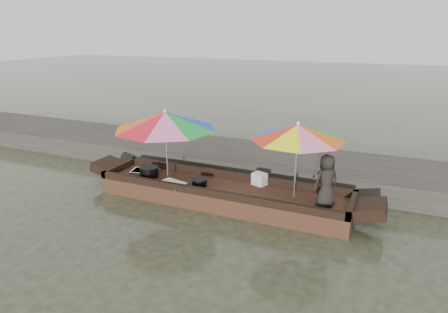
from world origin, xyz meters
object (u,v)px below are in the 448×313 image
at_px(supply_bag, 259,179).
at_px(tray_crayfish, 144,172).
at_px(charcoal_grill, 199,183).
at_px(vendor, 326,181).
at_px(cooking_pot, 149,172).
at_px(umbrella_stern, 296,162).
at_px(umbrella_bow, 166,145).
at_px(boat_hull, 222,195).
at_px(tray_scallop, 172,184).

bearing_deg(supply_bag, tray_crayfish, -170.69).
relative_size(tray_crayfish, supply_bag, 2.07).
distance_m(charcoal_grill, vendor, 2.66).
relative_size(cooking_pot, umbrella_stern, 0.24).
bearing_deg(umbrella_bow, vendor, -1.45).
bearing_deg(supply_bag, cooking_pot, -167.92).
height_order(boat_hull, supply_bag, supply_bag).
relative_size(tray_scallop, charcoal_grill, 1.85).
distance_m(boat_hull, cooking_pot, 1.80).
bearing_deg(umbrella_stern, cooking_pot, -178.72).
bearing_deg(charcoal_grill, supply_bag, 26.92).
relative_size(charcoal_grill, supply_bag, 1.12).
height_order(charcoal_grill, supply_bag, supply_bag).
height_order(vendor, umbrella_stern, umbrella_stern).
bearing_deg(vendor, umbrella_stern, -51.71).
xyz_separation_m(boat_hull, umbrella_bow, (-1.33, 0.00, 0.95)).
xyz_separation_m(cooking_pot, umbrella_stern, (3.32, 0.07, 0.66)).
height_order(supply_bag, umbrella_stern, umbrella_stern).
height_order(boat_hull, umbrella_stern, umbrella_stern).
bearing_deg(vendor, supply_bag, -63.50).
distance_m(charcoal_grill, supply_bag, 1.28).
bearing_deg(tray_scallop, tray_crayfish, 159.34).
bearing_deg(charcoal_grill, boat_hull, 15.60).
bearing_deg(boat_hull, vendor, -2.34).
relative_size(boat_hull, tray_scallop, 9.29).
height_order(cooking_pot, tray_crayfish, cooking_pot).
relative_size(tray_crayfish, umbrella_stern, 0.32).
relative_size(boat_hull, tray_crayfish, 9.29).
xyz_separation_m(boat_hull, tray_crayfish, (-1.97, 0.02, 0.22)).
distance_m(tray_crayfish, umbrella_bow, 0.97).
bearing_deg(umbrella_bow, boat_hull, 0.00).
relative_size(charcoal_grill, umbrella_stern, 0.18).
bearing_deg(cooking_pot, tray_crayfish, 155.62).
distance_m(tray_crayfish, charcoal_grill, 1.51).
bearing_deg(supply_bag, charcoal_grill, -153.08).
bearing_deg(tray_scallop, cooking_pot, 160.36).
distance_m(boat_hull, umbrella_bow, 1.63).
relative_size(cooking_pot, vendor, 0.41).
bearing_deg(vendor, umbrella_bow, -44.92).
bearing_deg(tray_crayfish, boat_hull, -0.46).
bearing_deg(tray_crayfish, umbrella_bow, -1.42).
xyz_separation_m(boat_hull, charcoal_grill, (-0.47, -0.13, 0.25)).
relative_size(vendor, umbrella_bow, 0.46).
bearing_deg(charcoal_grill, umbrella_bow, 171.33).
xyz_separation_m(umbrella_bow, umbrella_stern, (2.87, 0.00, 0.00)).
height_order(boat_hull, cooking_pot, cooking_pot).
xyz_separation_m(charcoal_grill, supply_bag, (1.14, 0.58, 0.06)).
xyz_separation_m(charcoal_grill, umbrella_bow, (-0.86, 0.13, 0.70)).
xyz_separation_m(tray_crayfish, umbrella_stern, (3.52, -0.02, 0.73)).
relative_size(supply_bag, umbrella_stern, 0.16).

